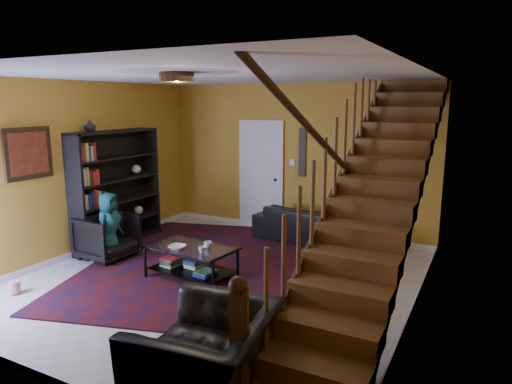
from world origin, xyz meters
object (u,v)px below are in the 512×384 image
at_px(sofa, 314,225).
at_px(armchair_right, 207,357).
at_px(armchair_left, 107,237).
at_px(coffee_table, 192,260).
at_px(bookshelf, 117,191).

xyz_separation_m(sofa, armchair_right, (0.73, -4.55, 0.07)).
xyz_separation_m(armchair_left, coffee_table, (1.67, -0.05, -0.09)).
bearing_deg(armchair_left, armchair_right, -119.36).
relative_size(bookshelf, armchair_left, 2.54).
height_order(bookshelf, coffee_table, bookshelf).
bearing_deg(armchair_left, sofa, -44.34).
bearing_deg(sofa, armchair_left, 49.41).
bearing_deg(coffee_table, armchair_left, 178.13).
relative_size(sofa, armchair_right, 1.83).
distance_m(bookshelf, sofa, 3.49).
bearing_deg(bookshelf, coffee_table, -18.80).
bearing_deg(armchair_right, sofa, -177.77).
relative_size(sofa, armchair_left, 2.72).
distance_m(armchair_left, coffee_table, 1.67).
distance_m(armchair_left, armchair_right, 4.03).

